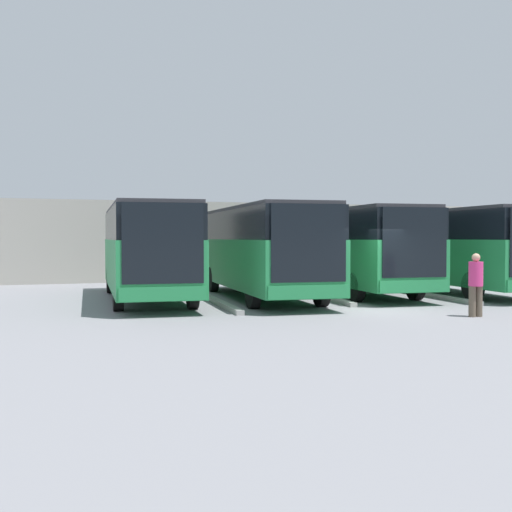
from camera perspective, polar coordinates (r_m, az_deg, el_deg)
ground_plane at (r=20.03m, az=10.58°, el=-4.78°), size 600.00×600.00×0.00m
bus_0 at (r=27.16m, az=16.98°, el=0.78°), size 3.32×10.71×3.33m
curb_divider_0 at (r=24.81m, az=15.24°, el=-3.40°), size 0.69×6.30×0.15m
bus_1 at (r=25.88m, az=8.34°, el=0.80°), size 3.32×10.71×3.33m
curb_divider_1 at (r=23.68m, az=5.65°, el=-3.58°), size 0.69×6.30×0.15m
bus_2 at (r=23.45m, az=0.44°, el=0.73°), size 3.32×10.71×3.33m
curb_divider_2 at (r=21.46m, az=-3.33°, el=-4.12°), size 0.69×6.30×0.15m
bus_3 at (r=23.15m, az=-9.73°, el=0.69°), size 3.32×10.71×3.33m
pedestrian at (r=19.08m, az=18.95°, el=-2.26°), size 0.42×0.40×1.79m
station_building at (r=37.84m, az=-3.87°, el=1.41°), size 28.29×11.77×4.07m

